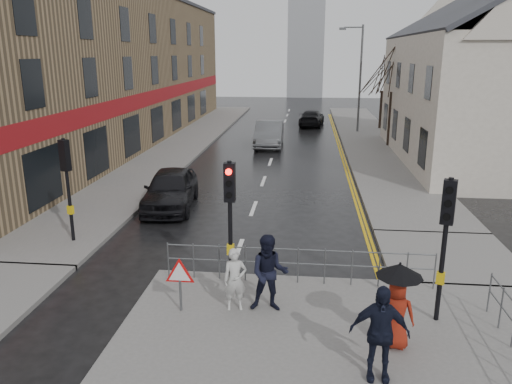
% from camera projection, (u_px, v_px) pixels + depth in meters
% --- Properties ---
extents(ground, '(120.00, 120.00, 0.00)m').
position_uv_depth(ground, '(223.00, 294.00, 13.10)').
color(ground, black).
rests_on(ground, ground).
extents(near_pavement, '(10.00, 9.00, 0.14)m').
position_uv_depth(near_pavement, '(348.00, 384.00, 9.43)').
color(near_pavement, '#605E5B').
rests_on(near_pavement, ground).
extents(left_pavement, '(4.00, 44.00, 0.14)m').
position_uv_depth(left_pavement, '(187.00, 140.00, 35.76)').
color(left_pavement, '#605E5B').
rests_on(left_pavement, ground).
extents(right_pavement, '(4.00, 40.00, 0.14)m').
position_uv_depth(right_pavement, '(368.00, 138.00, 36.38)').
color(right_pavement, '#605E5B').
rests_on(right_pavement, ground).
extents(pavement_bridge_right, '(4.00, 4.20, 0.14)m').
position_uv_depth(pavement_bridge_right, '(448.00, 257.00, 15.31)').
color(pavement_bridge_right, '#605E5B').
rests_on(pavement_bridge_right, ground).
extents(building_left_terrace, '(8.00, 42.00, 10.00)m').
position_uv_depth(building_left_terrace, '(102.00, 69.00, 34.02)').
color(building_left_terrace, '#8A704F').
rests_on(building_left_terrace, ground).
extents(building_right_cream, '(9.00, 16.40, 10.10)m').
position_uv_depth(building_right_cream, '(487.00, 77.00, 27.85)').
color(building_right_cream, beige).
rests_on(building_right_cream, ground).
extents(church_tower, '(5.00, 5.00, 18.00)m').
position_uv_depth(church_tower, '(306.00, 31.00, 69.90)').
color(church_tower, gray).
rests_on(church_tower, ground).
extents(traffic_signal_near_left, '(0.28, 0.27, 3.40)m').
position_uv_depth(traffic_signal_near_left, '(230.00, 203.00, 12.61)').
color(traffic_signal_near_left, black).
rests_on(traffic_signal_near_left, near_pavement).
extents(traffic_signal_near_right, '(0.34, 0.33, 3.40)m').
position_uv_depth(traffic_signal_near_right, '(446.00, 225.00, 10.96)').
color(traffic_signal_near_right, black).
rests_on(traffic_signal_near_right, near_pavement).
extents(traffic_signal_far_left, '(0.34, 0.33, 3.40)m').
position_uv_depth(traffic_signal_far_left, '(67.00, 172.00, 15.87)').
color(traffic_signal_far_left, black).
rests_on(traffic_signal_far_left, left_pavement).
extents(guard_railing_front, '(7.14, 0.04, 1.00)m').
position_uv_depth(guard_railing_front, '(298.00, 258.00, 13.25)').
color(guard_railing_front, '#595B5E').
rests_on(guard_railing_front, near_pavement).
extents(warning_sign, '(0.80, 0.07, 1.35)m').
position_uv_depth(warning_sign, '(180.00, 276.00, 11.75)').
color(warning_sign, '#595B5E').
rests_on(warning_sign, near_pavement).
extents(street_lamp, '(1.83, 0.25, 8.00)m').
position_uv_depth(street_lamp, '(358.00, 72.00, 38.07)').
color(street_lamp, '#595B5E').
rests_on(street_lamp, right_pavement).
extents(tree_near, '(2.40, 2.40, 6.58)m').
position_uv_depth(tree_near, '(394.00, 68.00, 32.04)').
color(tree_near, black).
rests_on(tree_near, right_pavement).
extents(tree_far, '(2.40, 2.40, 5.64)m').
position_uv_depth(tree_far, '(383.00, 75.00, 39.84)').
color(tree_far, black).
rests_on(tree_far, right_pavement).
extents(pedestrian_a, '(0.63, 0.48, 1.54)m').
position_uv_depth(pedestrian_a, '(235.00, 280.00, 11.87)').
color(pedestrian_a, beige).
rests_on(pedestrian_a, near_pavement).
extents(pedestrian_b, '(0.96, 0.76, 1.89)m').
position_uv_depth(pedestrian_b, '(269.00, 273.00, 11.78)').
color(pedestrian_b, black).
rests_on(pedestrian_b, near_pavement).
extents(pedestrian_with_umbrella, '(0.96, 0.96, 1.88)m').
position_uv_depth(pedestrian_with_umbrella, '(397.00, 300.00, 10.25)').
color(pedestrian_with_umbrella, maroon).
rests_on(pedestrian_with_umbrella, near_pavement).
extents(pedestrian_d, '(1.13, 0.50, 1.90)m').
position_uv_depth(pedestrian_d, '(379.00, 333.00, 9.27)').
color(pedestrian_d, black).
rests_on(pedestrian_d, near_pavement).
extents(car_parked, '(2.32, 4.83, 1.59)m').
position_uv_depth(car_parked, '(171.00, 189.00, 20.18)').
color(car_parked, black).
rests_on(car_parked, ground).
extents(car_mid, '(1.86, 5.11, 1.68)m').
position_uv_depth(car_mid, '(269.00, 134.00, 33.46)').
color(car_mid, '#4F5255').
rests_on(car_mid, ground).
extents(car_far, '(2.36, 4.80, 1.34)m').
position_uv_depth(car_far, '(312.00, 118.00, 42.99)').
color(car_far, black).
rests_on(car_far, ground).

